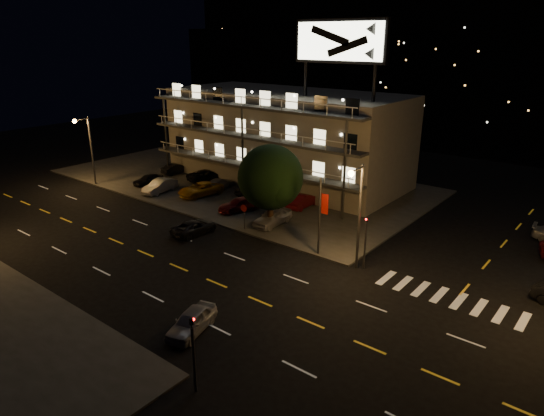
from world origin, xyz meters
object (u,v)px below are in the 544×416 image
Objects in this scene: tree at (270,179)px; lot_car_7 at (219,184)px; lot_car_2 at (201,189)px; road_car_east at (192,321)px; road_car_west at (195,227)px; lot_car_4 at (273,217)px.

tree is 13.47m from lot_car_7.
lot_car_2 is 2.89m from lot_car_7.
tree is 1.92× the size of road_car_east.
lot_car_7 is 0.97× the size of road_car_west.
lot_car_7 is 27.87m from road_car_east.
lot_car_7 is (-11.59, 4.83, -0.12)m from lot_car_4.
lot_car_2 reaches higher than lot_car_7.
road_car_west is (7.36, -10.52, -0.16)m from lot_car_7.
tree is at bearing 97.23° from road_car_east.
lot_car_4 is 12.56m from lot_car_7.
lot_car_2 is 1.27× the size of road_car_east.
lot_car_2 is 11.68m from lot_car_4.
tree is 1.79× the size of lot_car_7.
lot_car_2 is 1.16× the size of lot_car_4.
tree reaches higher than road_car_east.
lot_car_2 is 1.19× the size of lot_car_7.
lot_car_4 is 1.10× the size of road_car_east.
lot_car_7 is 1.07× the size of road_car_east.
tree is at bearing -77.07° from lot_car_4.
lot_car_2 reaches higher than road_car_east.
tree is 3.79m from lot_car_4.
road_car_east is 0.90× the size of road_car_west.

